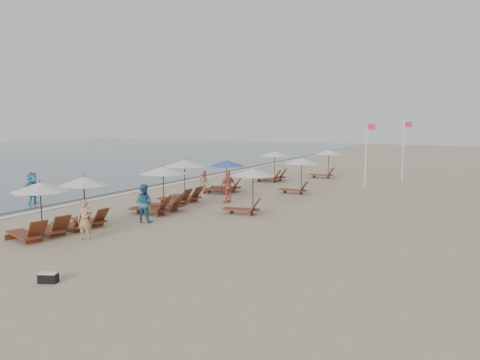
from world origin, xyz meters
The scene contains 20 objects.
ground centered at (0.00, 0.00, 0.00)m, with size 160.00×160.00×0.00m, color tan.
wet_sand_band centered at (-12.50, 10.00, 0.00)m, with size 3.20×140.00×0.01m, color #6B5E4C.
foam_line centered at (-11.20, 10.00, 0.01)m, with size 0.50×140.00×0.02m, color white.
lounger_station_0 centered at (-6.53, -2.42, 1.08)m, with size 2.54×2.27×2.20m.
lounger_station_1 centered at (-6.37, -0.41, 1.11)m, with size 2.36×2.06×2.20m.
lounger_station_2 centered at (-5.51, 3.76, 1.15)m, with size 2.69×2.34×2.30m.
lounger_station_3 centered at (-6.18, 6.54, 1.23)m, with size 2.63×2.37×2.39m.
lounger_station_4 centered at (-5.97, 10.79, 1.05)m, with size 2.66×2.42×2.06m.
lounger_station_5 centered at (-5.55, 17.24, 1.08)m, with size 2.65×2.22×2.27m.
inland_station_0 centered at (-1.50, 5.56, 1.47)m, with size 2.57×2.24×2.22m.
inland_station_1 centered at (-1.66, 12.70, 1.50)m, with size 2.50×2.24×2.22m.
inland_station_2 centered at (-2.60, 21.16, 1.40)m, with size 2.64×2.24×2.22m.
beachgoer_near centered at (-4.74, -1.76, 0.78)m, with size 0.57×0.37×1.55m, color tan.
beachgoer_mid_a centered at (-4.81, 1.73, 0.86)m, with size 0.84×0.65×1.72m, color #2D6489.
beachgoer_far_a centered at (-3.90, 7.73, 0.91)m, with size 1.07×0.44×1.82m, color #C75B4F.
beachgoer_far_b centered at (-6.98, 9.97, 0.74)m, with size 0.73×0.47×1.49m, color tan.
waterline_walker centered at (-12.94, 2.27, 0.89)m, with size 1.65×0.53×1.78m, color teal.
duffel_bag centered at (-2.10, -5.57, 0.14)m, with size 0.57×0.45×0.29m.
flag_pole_near centered at (1.46, 17.28, 2.52)m, with size 0.60×0.08×4.54m.
flag_pole_far centered at (3.15, 22.07, 2.59)m, with size 0.60×0.08×4.67m.
Camera 1 is at (8.38, -13.76, 4.46)m, focal length 33.89 mm.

